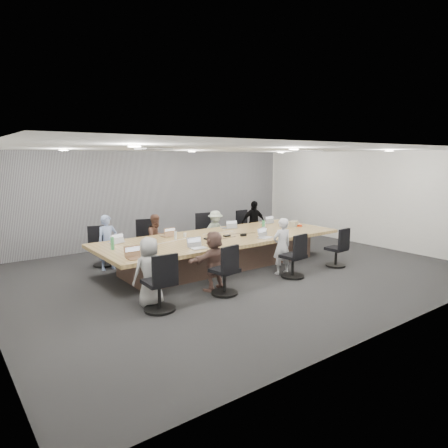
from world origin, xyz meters
TOP-DOWN VIEW (x-y plane):
  - floor at (0.00, 0.00)m, footprint 10.00×8.00m
  - ceiling at (0.00, 0.00)m, footprint 10.00×8.00m
  - wall_back at (0.00, 4.00)m, footprint 10.00×0.00m
  - wall_front at (0.00, -4.00)m, footprint 10.00×0.00m
  - wall_right at (5.00, 0.00)m, footprint 0.00×8.00m
  - curtain at (0.00, 3.92)m, footprint 9.80×0.04m
  - conference_table at (0.00, 0.50)m, footprint 6.00×2.20m
  - chair_0 at (-2.32, 2.20)m, footprint 0.64×0.64m
  - chair_1 at (-1.05, 2.20)m, footprint 0.69×0.69m
  - chair_2 at (0.78, 2.20)m, footprint 0.67×0.67m
  - chair_3 at (2.18, 2.20)m, footprint 0.55×0.55m
  - chair_4 at (-2.57, -1.20)m, footprint 0.60×0.60m
  - chair_5 at (-1.17, -1.20)m, footprint 0.62×0.62m
  - chair_6 at (0.70, -1.20)m, footprint 0.59×0.59m
  - chair_7 at (2.19, -1.20)m, footprint 0.52×0.52m
  - person_0 at (-2.32, 1.85)m, footprint 0.48×0.32m
  - laptop_0 at (-2.32, 1.30)m, footprint 0.35×0.28m
  - person_1 at (-1.05, 1.85)m, footprint 0.66×0.55m
  - laptop_1 at (-1.05, 1.30)m, footprint 0.30×0.20m
  - person_2 at (0.78, 1.85)m, footprint 0.79×0.51m
  - laptop_2 at (0.78, 1.30)m, footprint 0.35×0.28m
  - person_3 at (2.18, 1.85)m, footprint 0.84×0.50m
  - laptop_3 at (2.18, 1.30)m, footprint 0.31×0.21m
  - person_4 at (-2.57, -0.85)m, footprint 0.62×0.41m
  - laptop_4 at (-2.57, -0.30)m, footprint 0.33×0.24m
  - person_5 at (-1.17, -0.85)m, footprint 1.15×0.51m
  - laptop_5 at (-1.17, -0.30)m, footprint 0.35×0.25m
  - person_6 at (0.70, -0.85)m, footprint 0.51×0.38m
  - laptop_6 at (0.70, -0.30)m, footprint 0.39×0.31m
  - bottle_green_left at (-2.65, 0.68)m, footprint 0.10×0.10m
  - bottle_green_right at (1.30, 0.44)m, footprint 0.08×0.08m
  - bottle_clear at (-1.09, 0.81)m, footprint 0.08×0.08m
  - cup_white_far at (-0.75, 0.96)m, footprint 0.09×0.09m
  - cup_white_near at (1.60, 0.74)m, footprint 0.09×0.09m
  - mug_brown at (-2.44, 0.17)m, footprint 0.11×0.11m
  - mic_left at (-0.48, 0.39)m, footprint 0.17×0.12m
  - mic_right at (0.07, 0.39)m, footprint 0.17×0.12m
  - stapler at (0.42, 0.18)m, footprint 0.16×0.06m
  - canvas_bag at (2.40, 0.42)m, footprint 0.33×0.27m
  - snack_packet at (2.56, 0.38)m, footprint 0.22×0.21m

SIDE VIEW (x-z plane):
  - floor at x=0.00m, z-range 0.00..0.00m
  - chair_7 at x=2.19m, z-range 0.00..0.73m
  - chair_0 at x=-2.32m, z-range 0.00..0.75m
  - chair_6 at x=0.70m, z-range 0.00..0.80m
  - chair_5 at x=-1.17m, z-range 0.00..0.80m
  - conference_table at x=0.00m, z-range 0.03..0.77m
  - chair_3 at x=2.18m, z-range 0.00..0.80m
  - chair_1 at x=-1.05m, z-range 0.00..0.84m
  - chair_4 at x=-2.57m, z-range 0.00..0.86m
  - chair_2 at x=0.78m, z-range 0.00..0.86m
  - person_2 at x=0.78m, z-range 0.00..1.15m
  - person_5 at x=-1.17m, z-range 0.00..1.20m
  - person_1 at x=-1.05m, z-range 0.00..1.21m
  - person_4 at x=-2.57m, z-range 0.00..1.24m
  - person_6 at x=0.70m, z-range 0.00..1.28m
  - person_0 at x=-2.32m, z-range 0.00..1.30m
  - person_3 at x=2.18m, z-range 0.00..1.34m
  - laptop_0 at x=-2.32m, z-range 0.74..0.76m
  - laptop_1 at x=-1.05m, z-range 0.74..0.76m
  - laptop_2 at x=0.78m, z-range 0.74..0.76m
  - laptop_3 at x=2.18m, z-range 0.74..0.76m
  - laptop_4 at x=-2.57m, z-range 0.74..0.76m
  - laptop_5 at x=-1.17m, z-range 0.74..0.76m
  - laptop_6 at x=0.70m, z-range 0.74..0.76m
  - mic_right at x=0.07m, z-range 0.74..0.77m
  - mic_left at x=-0.48m, z-range 0.74..0.77m
  - snack_packet at x=2.56m, z-range 0.74..0.78m
  - stapler at x=0.42m, z-range 0.74..0.80m
  - cup_white_far at x=-0.75m, z-range 0.74..0.83m
  - cup_white_near at x=1.60m, z-range 0.74..0.84m
  - mug_brown at x=-2.44m, z-range 0.74..0.86m
  - canvas_bag at x=2.40m, z-range 0.74..0.89m
  - bottle_clear at x=-1.09m, z-range 0.74..0.94m
  - bottle_green_left at x=-2.65m, z-range 0.74..1.00m
  - bottle_green_right at x=1.30m, z-range 0.74..1.00m
  - wall_back at x=0.00m, z-range 0.00..2.80m
  - wall_front at x=0.00m, z-range 0.00..2.80m
  - wall_right at x=5.00m, z-range 0.00..2.80m
  - curtain at x=0.00m, z-range 0.00..2.80m
  - ceiling at x=0.00m, z-range 2.80..2.80m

